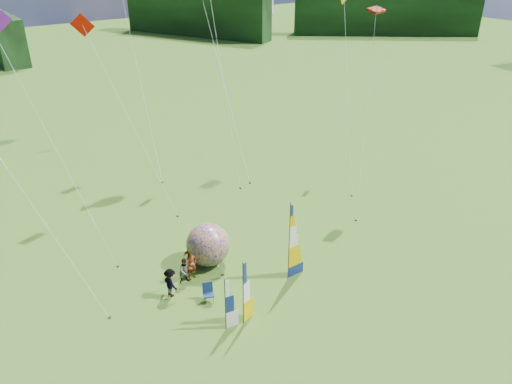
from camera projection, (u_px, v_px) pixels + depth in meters
ground at (312, 299)px, 28.33m from camera, size 220.00×220.00×0.00m
treeline_ring at (315, 240)px, 26.51m from camera, size 210.00×210.00×8.00m
feather_banner_main at (289, 243)px, 28.96m from camera, size 1.34×0.10×4.98m
side_banner_left at (243, 295)px, 25.72m from camera, size 1.03×0.39×3.79m
side_banner_far at (225, 306)px, 25.50m from camera, size 0.93×0.23×3.10m
bol_inflatable at (208, 245)px, 30.89m from camera, size 3.41×3.41×2.72m
spectator_a at (192, 265)px, 29.67m from camera, size 0.74×0.54×1.87m
spectator_b at (185, 270)px, 29.40m from camera, size 0.87×0.58×1.64m
spectator_c at (170, 283)px, 28.24m from camera, size 0.58×1.20×1.78m
spectator_d at (191, 257)px, 30.55m from camera, size 0.92×1.03×1.69m
camp_chair at (208, 293)px, 27.93m from camera, size 0.83×0.83×1.11m
kite_whale at (213, 34)px, 40.79m from camera, size 5.83×14.84×22.53m
kite_rainbow_delta at (53, 134)px, 28.49m from camera, size 9.22×11.20×16.67m
kite_parafoil at (367, 105)px, 35.46m from camera, size 9.29×8.89×15.42m
small_kite_red at (130, 113)px, 35.61m from camera, size 5.67×10.78×14.21m
small_kite_orange at (221, 61)px, 40.23m from camera, size 7.26×11.80×18.78m
small_kite_yellow at (348, 89)px, 40.18m from camera, size 9.22×10.97×14.88m
small_kite_pink at (24, 186)px, 24.97m from camera, size 9.09×10.68×14.45m
small_kite_green at (140, 74)px, 41.47m from camera, size 6.21×11.85×16.34m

